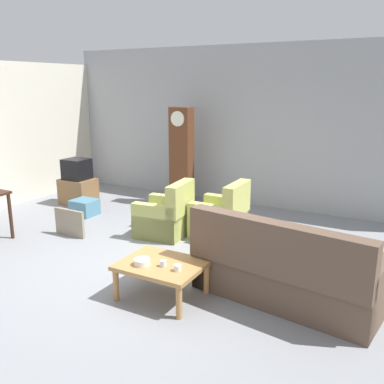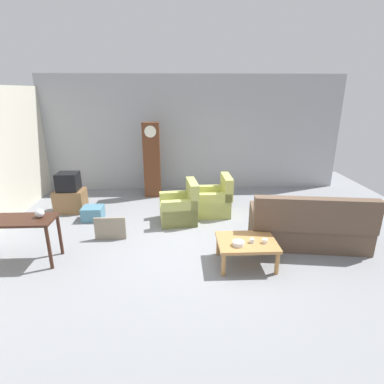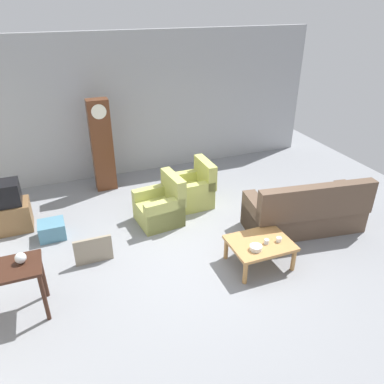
{
  "view_description": "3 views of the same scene",
  "coord_description": "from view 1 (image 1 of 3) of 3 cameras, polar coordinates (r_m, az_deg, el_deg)",
  "views": [
    {
      "loc": [
        3.18,
        -4.51,
        2.45
      ],
      "look_at": [
        0.19,
        0.92,
        0.85
      ],
      "focal_mm": 39.59,
      "sensor_mm": 36.0,
      "label": 1
    },
    {
      "loc": [
        -0.43,
        -5.14,
        2.77
      ],
      "look_at": [
        -0.18,
        0.35,
        0.93
      ],
      "focal_mm": 28.48,
      "sensor_mm": 36.0,
      "label": 2
    },
    {
      "loc": [
        -2.05,
        -4.76,
        3.83
      ],
      "look_at": [
        -0.06,
        0.35,
        0.93
      ],
      "focal_mm": 34.87,
      "sensor_mm": 36.0,
      "label": 3
    }
  ],
  "objects": [
    {
      "name": "armchair_olive_near",
      "position": [
        6.99,
        -3.57,
        -3.46
      ],
      "size": [
        0.87,
        0.84,
        0.92
      ],
      "color": "tan",
      "rests_on": "ground_plane"
    },
    {
      "name": "coffee_table_wood",
      "position": [
        5.02,
        -4.1,
        -10.14
      ],
      "size": [
        0.96,
        0.76,
        0.43
      ],
      "color": "#B27F47",
      "rests_on": "ground_plane"
    },
    {
      "name": "cup_white_porcelain",
      "position": [
        4.77,
        -1.95,
        -10.18
      ],
      "size": [
        0.08,
        0.08,
        0.07
      ],
      "primitive_type": "cylinder",
      "color": "white",
      "rests_on": "coffee_table_wood"
    },
    {
      "name": "framed_picture_leaning",
      "position": [
        7.26,
        -16.16,
        -4.01
      ],
      "size": [
        0.6,
        0.05,
        0.45
      ],
      "primitive_type": "cube",
      "color": "gray",
      "rests_on": "ground_plane"
    },
    {
      "name": "armchair_olive_far",
      "position": [
        6.97,
        3.92,
        -3.53
      ],
      "size": [
        0.8,
        0.77,
        0.92
      ],
      "color": "#B9BE5E",
      "rests_on": "ground_plane"
    },
    {
      "name": "cup_blue_rimmed",
      "position": [
        4.89,
        -3.91,
        -9.58
      ],
      "size": [
        0.08,
        0.08,
        0.07
      ],
      "primitive_type": "cylinder",
      "color": "silver",
      "rests_on": "coffee_table_wood"
    },
    {
      "name": "ground_plane",
      "position": [
        6.04,
        -5.87,
        -9.58
      ],
      "size": [
        10.4,
        10.4,
        0.0
      ],
      "primitive_type": "plane",
      "color": "gray"
    },
    {
      "name": "tv_crt",
      "position": [
        9.03,
        -15.26,
        3.01
      ],
      "size": [
        0.48,
        0.44,
        0.42
      ],
      "primitive_type": "cube",
      "color": "black",
      "rests_on": "tv_stand_cabinet"
    },
    {
      "name": "garage_door_wall",
      "position": [
        8.76,
        7.48,
        8.73
      ],
      "size": [
        8.4,
        0.16,
        3.2
      ],
      "primitive_type": "cube",
      "color": "#9EA0A5",
      "rests_on": "ground_plane"
    },
    {
      "name": "grandfather_clock",
      "position": [
        8.68,
        -1.41,
        4.82
      ],
      "size": [
        0.44,
        0.3,
        2.0
      ],
      "color": "#562D19",
      "rests_on": "ground_plane"
    },
    {
      "name": "bowl_white_stacked",
      "position": [
        4.95,
        -6.75,
        -9.33
      ],
      "size": [
        0.19,
        0.19,
        0.07
      ],
      "primitive_type": "cylinder",
      "color": "white",
      "rests_on": "coffee_table_wood"
    },
    {
      "name": "tv_stand_cabinet",
      "position": [
        9.13,
        -15.07,
        0.08
      ],
      "size": [
        0.68,
        0.52,
        0.53
      ],
      "primitive_type": "cube",
      "color": "brown",
      "rests_on": "ground_plane"
    },
    {
      "name": "couch_floral",
      "position": [
        5.02,
        12.29,
        -10.57
      ],
      "size": [
        2.2,
        1.17,
        1.04
      ],
      "color": "brown",
      "rests_on": "ground_plane"
    },
    {
      "name": "storage_box_blue",
      "position": [
        8.35,
        -14.28,
        -2.02
      ],
      "size": [
        0.45,
        0.41,
        0.3
      ],
      "primitive_type": "cube",
      "color": "teal",
      "rests_on": "ground_plane"
    }
  ]
}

